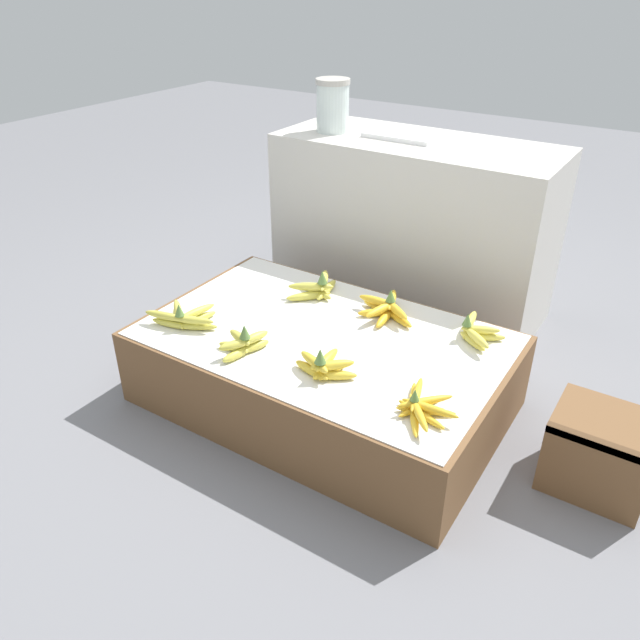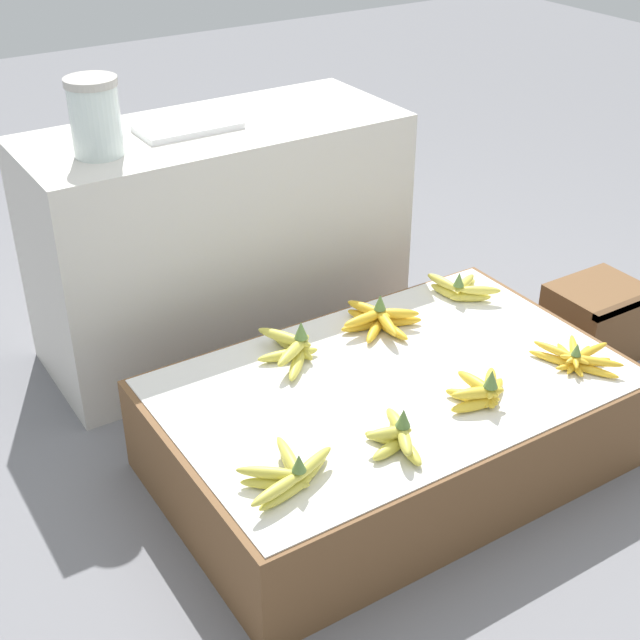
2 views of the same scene
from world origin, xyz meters
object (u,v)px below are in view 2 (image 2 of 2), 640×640
Objects in this scene: banana_bunch_front_right at (577,359)px; banana_bunch_back_midleft at (292,349)px; foam_tray_white at (188,127)px; banana_bunch_front_left at (289,474)px; banana_bunch_back_right at (461,288)px; banana_bunch_front_midright at (482,391)px; banana_bunch_front_midleft at (397,436)px; wooden_crate at (596,321)px; banana_bunch_back_midright at (379,320)px; glass_jar at (95,117)px.

banana_bunch_front_right is 0.96× the size of banana_bunch_back_midleft.
banana_bunch_front_left is at bearing -105.09° from foam_tray_white.
banana_bunch_back_midleft is 0.75m from foam_tray_white.
banana_bunch_front_midright is at bearing -124.85° from banana_bunch_back_right.
banana_bunch_front_right is 1.10× the size of banana_bunch_back_right.
banana_bunch_front_midleft is at bearing -141.43° from banana_bunch_back_right.
banana_bunch_back_midleft is 0.81× the size of foam_tray_white.
wooden_crate is 0.97× the size of foam_tray_white.
banana_bunch_front_right is (0.33, -0.01, -0.01)m from banana_bunch_front_midright.
banana_bunch_front_midright reaches higher than banana_bunch_front_left.
banana_bunch_front_midleft is (-1.06, -0.33, 0.19)m from wooden_crate.
banana_bunch_front_right is 0.55m from banana_bunch_back_midright.
banana_bunch_front_midright reaches higher than banana_bunch_front_midleft.
banana_bunch_front_right is at bearing -88.18° from banana_bunch_back_right.
wooden_crate is 1.13m from banana_bunch_front_midleft.
glass_jar is at bearing 132.62° from banana_bunch_front_right.
banana_bunch_back_midright reaches higher than banana_bunch_front_right.
banana_bunch_back_midright is at bearing -43.70° from glass_jar.
banana_bunch_front_left is 0.86× the size of foam_tray_white.
banana_bunch_back_midright is (0.28, 0.46, -0.00)m from banana_bunch_front_midleft.
glass_jar reaches higher than foam_tray_white.
banana_bunch_front_midleft is at bearing -178.03° from banana_bunch_front_right.
banana_bunch_back_midleft is (-1.08, 0.13, 0.19)m from wooden_crate.
banana_bunch_front_midleft is 0.54m from banana_bunch_back_midright.
banana_bunch_back_midleft is at bearing -179.45° from banana_bunch_back_midright.
banana_bunch_front_midright is 0.33m from banana_bunch_front_right.
banana_bunch_back_midright is (-0.78, 0.13, 0.19)m from wooden_crate.
banana_bunch_front_midleft is 0.81× the size of banana_bunch_front_right.
banana_bunch_front_left is 0.89m from banana_bunch_front_right.
banana_bunch_back_midleft is at bearing 58.53° from banana_bunch_front_left.
banana_bunch_front_left is 1.06× the size of banana_bunch_back_midright.
banana_bunch_front_midleft is at bearing -173.74° from banana_bunch_front_midright.
banana_bunch_back_midright is 1.13× the size of glass_jar.
glass_jar is at bearing 120.80° from banana_bunch_front_midright.
banana_bunch_front_midright is 0.54m from banana_bunch_back_right.
banana_bunch_back_midleft is (0.27, 0.44, 0.00)m from banana_bunch_front_left.
foam_tray_white is (0.02, 0.61, 0.44)m from banana_bunch_back_midleft.
banana_bunch_back_midleft reaches higher than wooden_crate.
banana_bunch_front_midleft is 1.18m from glass_jar.
banana_bunch_front_midright reaches higher than banana_bunch_front_right.
wooden_crate is at bearing -17.65° from banana_bunch_back_right.
banana_bunch_back_midleft reaches higher than banana_bunch_back_right.
banana_bunch_front_right is (0.61, 0.02, -0.01)m from banana_bunch_front_midleft.
banana_bunch_front_midleft is at bearing -162.73° from wooden_crate.
glass_jar is (-0.89, 0.53, 0.54)m from banana_bunch_back_right.
glass_jar reaches higher than banana_bunch_back_midleft.
glass_jar is 0.32m from foam_tray_white.
glass_jar reaches higher than banana_bunch_front_midright.
banana_bunch_back_right is 0.71× the size of foam_tray_white.
glass_jar reaches higher than banana_bunch_back_right.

